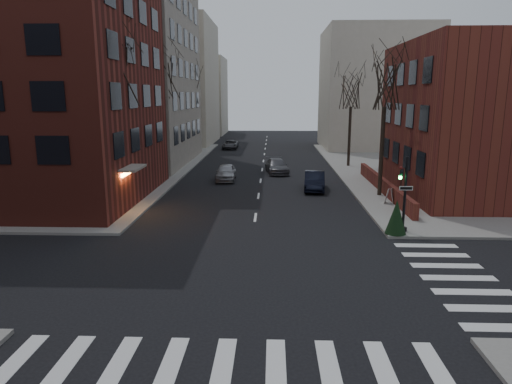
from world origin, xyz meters
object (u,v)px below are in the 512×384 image
(tree_left_a, at_px, (114,75))
(sandwich_board, at_px, (390,196))
(streetlamp_far, at_px, (198,120))
(tree_right_a, at_px, (386,84))
(tree_left_b, at_px, (161,76))
(car_lane_gray, at_px, (277,166))
(traffic_signal, at_px, (403,199))
(car_lane_far, at_px, (230,145))
(tree_left_c, at_px, (190,88))
(tree_right_b, at_px, (351,92))
(car_lane_silver, at_px, (226,172))
(evergreen_shrub, at_px, (396,217))
(streetlamp_near, at_px, (159,133))
(parked_sedan, at_px, (315,181))

(tree_left_a, distance_m, sandwich_board, 19.39)
(streetlamp_far, bearing_deg, tree_right_a, -54.69)
(tree_left_b, bearing_deg, car_lane_gray, 11.09)
(traffic_signal, relative_size, car_lane_far, 0.94)
(tree_left_a, height_order, car_lane_gray, tree_left_a)
(tree_left_c, relative_size, sandwich_board, 9.90)
(tree_right_b, relative_size, car_lane_silver, 2.22)
(streetlamp_far, distance_m, evergreen_shrub, 37.13)
(car_lane_gray, bearing_deg, tree_left_a, -134.02)
(streetlamp_near, bearing_deg, streetlamp_far, 90.00)
(tree_right_a, distance_m, parked_sedan, 8.89)
(streetlamp_near, bearing_deg, tree_left_a, -94.29)
(tree_left_a, distance_m, car_lane_gray, 19.01)
(traffic_signal, bearing_deg, streetlamp_far, 116.06)
(tree_left_a, xyz_separation_m, streetlamp_far, (0.60, 28.00, -4.23))
(tree_left_a, relative_size, car_lane_silver, 2.49)
(traffic_signal, xyz_separation_m, tree_left_c, (-16.74, 31.01, 6.12))
(parked_sedan, bearing_deg, streetlamp_near, 177.15)
(streetlamp_near, relative_size, streetlamp_far, 1.00)
(evergreen_shrub, bearing_deg, parked_sedan, 105.14)
(streetlamp_far, xyz_separation_m, car_lane_silver, (5.18, -17.89, -3.53))
(tree_left_a, xyz_separation_m, tree_right_b, (17.60, 18.00, -0.88))
(tree_right_a, xyz_separation_m, sandwich_board, (0.08, -2.59, -7.39))
(streetlamp_far, distance_m, sandwich_board, 31.81)
(streetlamp_near, bearing_deg, evergreen_shrub, -40.71)
(sandwich_board, bearing_deg, tree_left_b, 172.48)
(traffic_signal, height_order, tree_left_c, tree_left_c)
(traffic_signal, height_order, tree_right_b, tree_right_b)
(traffic_signal, distance_m, tree_right_b, 23.71)
(tree_left_a, xyz_separation_m, tree_left_c, (0.00, 26.00, -0.44))
(tree_left_b, xyz_separation_m, streetlamp_far, (0.60, 16.00, -4.68))
(tree_left_c, distance_m, tree_right_b, 19.34)
(car_lane_far, xyz_separation_m, sandwich_board, (13.66, -32.09, 0.05))
(evergreen_shrub, bearing_deg, tree_right_b, 86.80)
(tree_left_b, relative_size, evergreen_shrub, 6.00)
(tree_left_b, distance_m, car_lane_gray, 13.29)
(streetlamp_far, distance_m, car_lane_gray, 17.36)
(streetlamp_near, bearing_deg, tree_left_b, 98.53)
(car_lane_silver, bearing_deg, car_lane_far, 92.49)
(streetlamp_near, bearing_deg, tree_right_b, 30.47)
(tree_left_c, height_order, parked_sedan, tree_left_c)
(traffic_signal, bearing_deg, car_lane_gray, 108.91)
(tree_left_a, bearing_deg, tree_left_b, 90.00)
(tree_left_c, xyz_separation_m, evergreen_shrub, (16.29, -31.50, -6.98))
(tree_left_b, height_order, streetlamp_far, tree_left_b)
(tree_left_a, height_order, streetlamp_far, tree_left_a)
(streetlamp_near, bearing_deg, car_lane_far, 82.35)
(car_lane_gray, bearing_deg, streetlamp_near, -155.93)
(car_lane_gray, bearing_deg, streetlamp_far, 116.64)
(sandwich_board, bearing_deg, streetlamp_far, 146.12)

